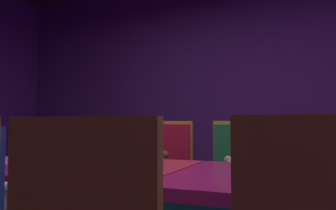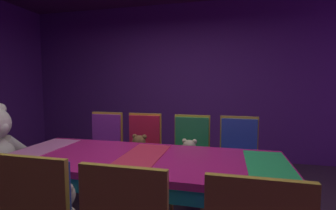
{
  "view_description": "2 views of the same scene",
  "coord_description": "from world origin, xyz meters",
  "views": [
    {
      "loc": [
        -1.58,
        -0.74,
        0.97
      ],
      "look_at": [
        -0.07,
        -0.12,
        1.06
      ],
      "focal_mm": 36.62,
      "sensor_mm": 36.0,
      "label": 1
    },
    {
      "loc": [
        -1.86,
        -0.68,
        1.34
      ],
      "look_at": [
        0.08,
        -0.2,
        1.17
      ],
      "focal_mm": 26.05,
      "sensor_mm": 36.0,
      "label": 2
    }
  ],
  "objects": [
    {
      "name": "chair_right_3",
      "position": [
        0.84,
        0.79,
        0.6
      ],
      "size": [
        0.42,
        0.41,
        0.98
      ],
      "rotation": [
        0.0,
        0.0,
        3.14
      ],
      "color": "purple",
      "rests_on": "ground_plane"
    },
    {
      "name": "wall_right",
      "position": [
        2.6,
        0.0,
        1.4
      ],
      "size": [
        0.12,
        6.4,
        2.8
      ],
      "primitive_type": "cube",
      "color": "#59267F",
      "rests_on": "ground_plane"
    },
    {
      "name": "teddy_right_2",
      "position": [
        0.7,
        0.29,
        0.59
      ],
      "size": [
        0.25,
        0.33,
        0.31
      ],
      "rotation": [
        0.0,
        0.0,
        3.14
      ],
      "color": "brown",
      "rests_on": "chair_right_2"
    },
    {
      "name": "chair_right_2",
      "position": [
        0.84,
        0.29,
        0.6
      ],
      "size": [
        0.42,
        0.41,
        0.98
      ],
      "rotation": [
        0.0,
        0.0,
        3.14
      ],
      "color": "red",
      "rests_on": "ground_plane"
    },
    {
      "name": "teddy_right_1",
      "position": [
        0.68,
        -0.29,
        0.58
      ],
      "size": [
        0.24,
        0.31,
        0.29
      ],
      "rotation": [
        0.0,
        0.0,
        3.14
      ],
      "color": "beige",
      "rests_on": "chair_right_1"
    },
    {
      "name": "chair_right_1",
      "position": [
        0.82,
        -0.29,
        0.6
      ],
      "size": [
        0.42,
        0.41,
        0.98
      ],
      "rotation": [
        0.0,
        0.0,
        3.14
      ],
      "color": "#268C4C",
      "rests_on": "ground_plane"
    },
    {
      "name": "banquet_table",
      "position": [
        0.0,
        0.0,
        0.65
      ],
      "size": [
        0.9,
        2.32,
        0.75
      ],
      "color": "#C61E72",
      "rests_on": "ground_plane"
    },
    {
      "name": "chair_right_0",
      "position": [
        0.83,
        -0.81,
        0.6
      ],
      "size": [
        0.42,
        0.41,
        0.98
      ],
      "rotation": [
        0.0,
        0.0,
        3.14
      ],
      "color": "#2D47B2",
      "rests_on": "ground_plane"
    }
  ]
}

